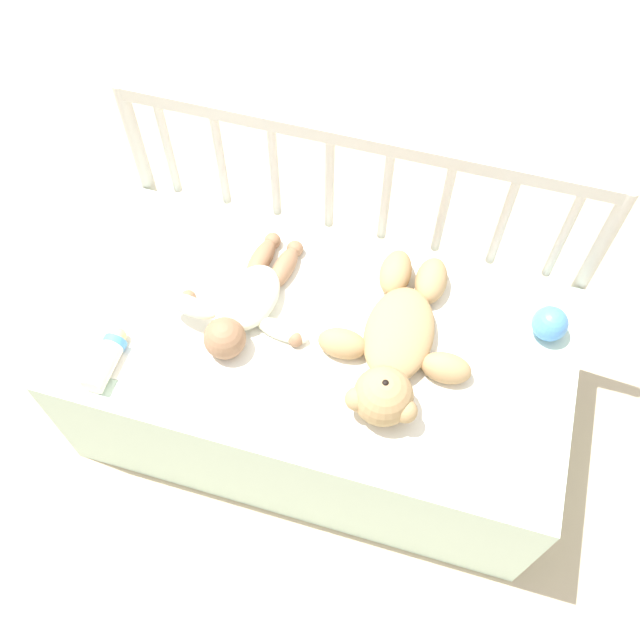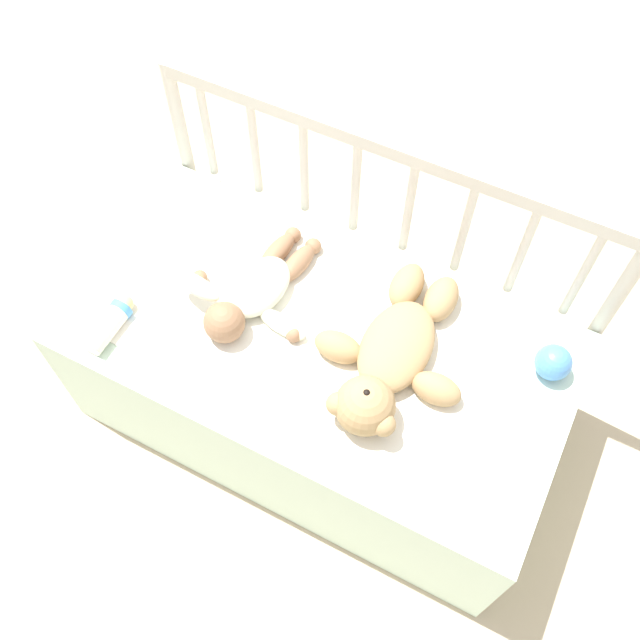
% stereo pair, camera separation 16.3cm
% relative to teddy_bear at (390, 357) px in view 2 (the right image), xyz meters
% --- Properties ---
extents(ground_plane, '(12.00, 12.00, 0.00)m').
position_rel_teddy_bear_xyz_m(ground_plane, '(-0.18, -0.00, -0.47)').
color(ground_plane, '#C6B293').
extents(crib_mattress, '(1.20, 0.63, 0.42)m').
position_rel_teddy_bear_xyz_m(crib_mattress, '(-0.18, -0.00, -0.26)').
color(crib_mattress, silver).
rests_on(crib_mattress, ground_plane).
extents(crib_rail, '(1.20, 0.04, 0.76)m').
position_rel_teddy_bear_xyz_m(crib_rail, '(-0.18, 0.33, 0.07)').
color(crib_rail, beige).
rests_on(crib_rail, ground_plane).
extents(blanket, '(0.90, 0.53, 0.01)m').
position_rel_teddy_bear_xyz_m(blanket, '(-0.17, 0.02, -0.05)').
color(blanket, white).
rests_on(blanket, crib_mattress).
extents(teddy_bear, '(0.36, 0.48, 0.13)m').
position_rel_teddy_bear_xyz_m(teddy_bear, '(0.00, 0.00, 0.00)').
color(teddy_bear, tan).
rests_on(teddy_bear, crib_mattress).
extents(baby, '(0.35, 0.38, 0.10)m').
position_rel_teddy_bear_xyz_m(baby, '(-0.36, 0.02, -0.01)').
color(baby, '#EAEACC').
rests_on(baby, crib_mattress).
extents(baby_bottle, '(0.06, 0.16, 0.06)m').
position_rel_teddy_bear_xyz_m(baby_bottle, '(-0.63, -0.21, -0.02)').
color(baby_bottle, '#F4E5CC').
rests_on(baby_bottle, crib_mattress).
extents(toy_ball, '(0.08, 0.08, 0.08)m').
position_rel_teddy_bear_xyz_m(toy_ball, '(0.33, 0.16, -0.01)').
color(toy_ball, '#4C8CDB').
rests_on(toy_ball, crib_mattress).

